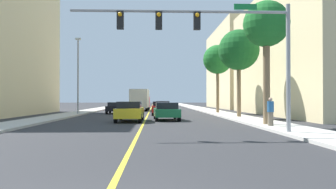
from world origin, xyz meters
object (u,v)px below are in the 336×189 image
at_px(traffic_signal_mast, 214,35).
at_px(street_lamp, 78,72).
at_px(car_black, 116,108).
at_px(delivery_truck, 140,99).
at_px(car_silver, 163,106).
at_px(pedestrian, 271,112).
at_px(car_green, 166,111).
at_px(palm_far, 218,60).
at_px(car_yellow, 130,111).
at_px(car_red, 161,108).
at_px(palm_near, 266,26).
at_px(palm_mid, 239,50).

bearing_deg(traffic_signal_mast, street_lamp, 120.13).
height_order(car_black, delivery_truck, delivery_truck).
height_order(street_lamp, car_silver, street_lamp).
relative_size(car_black, pedestrian, 2.42).
xyz_separation_m(traffic_signal_mast, car_green, (-1.92, 10.49, -4.04)).
bearing_deg(palm_far, car_green, -119.67).
bearing_deg(street_lamp, car_yellow, -57.24).
relative_size(palm_far, car_black, 1.95).
height_order(street_lamp, car_green, street_lamp).
bearing_deg(pedestrian, car_black, 119.34).
bearing_deg(car_red, car_black, 144.80).
bearing_deg(palm_near, street_lamp, 136.47).
bearing_deg(palm_far, pedestrian, -91.35).
height_order(palm_far, car_black, palm_far).
bearing_deg(palm_mid, traffic_signal_mast, -109.43).
bearing_deg(delivery_truck, car_black, -102.51).
bearing_deg(street_lamp, car_green, -42.80).
bearing_deg(car_silver, traffic_signal_mast, -84.17).
bearing_deg(palm_far, delivery_truck, 133.43).
bearing_deg(car_yellow, traffic_signal_mast, -62.39).
bearing_deg(pedestrian, traffic_signal_mast, -141.30).
xyz_separation_m(palm_near, car_green, (-6.03, 5.94, -5.51)).
height_order(palm_near, delivery_truck, palm_near).
height_order(palm_near, car_green, palm_near).
bearing_deg(car_red, street_lamp, 177.85).
height_order(palm_far, delivery_truck, palm_far).
bearing_deg(palm_far, car_black, 176.62).
bearing_deg(pedestrian, street_lamp, 132.12).
bearing_deg(traffic_signal_mast, car_red, 96.81).
distance_m(palm_near, pedestrian, 5.42).
distance_m(traffic_signal_mast, palm_mid, 13.85).
distance_m(car_black, car_yellow, 13.25).
relative_size(car_green, pedestrian, 2.55).
height_order(car_red, delivery_truck, delivery_truck).
relative_size(traffic_signal_mast, palm_mid, 1.36).
distance_m(palm_mid, car_silver, 16.71).
distance_m(street_lamp, palm_far, 15.58).
height_order(car_red, car_yellow, car_yellow).
xyz_separation_m(car_yellow, car_green, (2.81, 1.30, -0.06)).
bearing_deg(pedestrian, car_red, 110.25).
xyz_separation_m(car_yellow, delivery_truck, (-0.30, 22.18, 0.83)).
xyz_separation_m(car_red, car_green, (0.30, -8.11, -0.02)).
distance_m(palm_near, delivery_truck, 28.71).
relative_size(traffic_signal_mast, palm_far, 1.35).
xyz_separation_m(traffic_signal_mast, pedestrian, (3.91, 3.32, -3.81)).
distance_m(street_lamp, car_green, 12.86).
bearing_deg(street_lamp, palm_mid, -20.57).
height_order(car_silver, car_green, car_green).
bearing_deg(car_green, car_red, 89.68).
xyz_separation_m(car_black, car_yellow, (2.67, -12.97, 0.10)).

